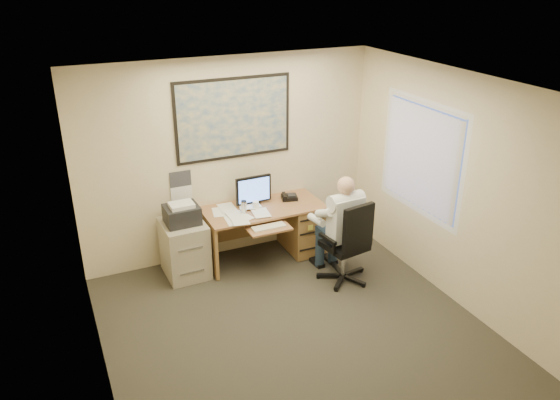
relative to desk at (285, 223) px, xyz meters
name	(u,v)px	position (x,y,z in m)	size (l,w,h in m)	color
room_shell	(306,229)	(-0.65, -1.90, 0.90)	(4.00, 4.50, 2.70)	#312E26
desk	(285,223)	(0.00, 0.00, 0.00)	(1.60, 0.97, 1.14)	#9F6C44
world_map	(234,119)	(-0.57, 0.33, 1.45)	(1.56, 0.03, 1.06)	#1E4C93
wall_calendar	(181,187)	(-1.32, 0.34, 0.63)	(0.28, 0.01, 0.42)	white
window_blinds	(421,158)	(1.32, -1.10, 1.10)	(0.06, 1.40, 1.30)	beige
filing_cabinet	(184,244)	(-1.42, -0.01, -0.01)	(0.54, 0.64, 1.01)	#A69C85
office_chair	(345,258)	(0.37, -1.02, -0.12)	(0.76, 0.76, 1.12)	black
person	(344,229)	(0.37, -0.94, 0.25)	(0.58, 0.82, 1.39)	white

